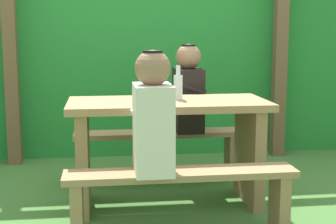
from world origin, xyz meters
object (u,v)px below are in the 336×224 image
at_px(bench_far, 159,145).
at_px(cell_phone, 144,100).
at_px(bench_near, 181,189).
at_px(bottle_left, 178,86).
at_px(picnic_table, 168,135).
at_px(drinking_glass, 157,94).
at_px(person_black_coat, 188,91).
at_px(person_white_shirt, 153,117).

height_order(bench_far, cell_phone, cell_phone).
xyz_separation_m(bench_near, cell_phone, (-0.17, 0.60, 0.46)).
distance_m(bench_far, bottle_left, 0.78).
relative_size(picnic_table, drinking_glass, 16.16).
xyz_separation_m(picnic_table, bench_near, (0.00, -0.60, -0.21)).
relative_size(bench_far, person_black_coat, 1.95).
relative_size(person_white_shirt, person_black_coat, 1.00).
height_order(drinking_glass, bottle_left, bottle_left).
bearing_deg(cell_phone, person_white_shirt, -92.46).
distance_m(picnic_table, cell_phone, 0.30).
distance_m(bench_near, drinking_glass, 0.82).
height_order(bench_far, bottle_left, bottle_left).
relative_size(person_black_coat, bottle_left, 2.95).
height_order(bench_near, person_white_shirt, person_white_shirt).
height_order(bench_far, drinking_glass, drinking_glass).
bearing_deg(cell_phone, drinking_glass, 22.54).
relative_size(person_white_shirt, drinking_glass, 8.31).
bearing_deg(bench_far, person_white_shirt, -97.99).
xyz_separation_m(person_white_shirt, person_black_coat, (0.41, 1.19, 0.00)).
height_order(person_white_shirt, drinking_glass, person_white_shirt).
bearing_deg(bottle_left, picnic_table, -145.54).
bearing_deg(bench_near, bench_far, 90.00).
distance_m(bench_near, person_white_shirt, 0.48).
bearing_deg(bench_far, drinking_glass, -97.34).
relative_size(picnic_table, bench_near, 1.00).
bearing_deg(person_white_shirt, person_black_coat, 70.79).
distance_m(picnic_table, drinking_glass, 0.30).
xyz_separation_m(picnic_table, cell_phone, (-0.17, -0.00, 0.25)).
bearing_deg(person_white_shirt, drinking_glass, 81.44).
height_order(picnic_table, drinking_glass, drinking_glass).
bearing_deg(bench_far, bench_near, -90.00).
bearing_deg(drinking_glass, person_white_shirt, -98.56).
bearing_deg(picnic_table, person_black_coat, 67.45).
distance_m(bench_far, drinking_glass, 0.75).
height_order(drinking_glass, cell_phone, drinking_glass).
height_order(picnic_table, bench_near, picnic_table).
relative_size(picnic_table, bottle_left, 5.75).
relative_size(picnic_table, person_white_shirt, 1.95).
bearing_deg(bottle_left, person_white_shirt, -110.85).
height_order(person_white_shirt, bottle_left, person_white_shirt).
height_order(bench_near, drinking_glass, drinking_glass).
xyz_separation_m(person_white_shirt, drinking_glass, (0.10, 0.64, 0.05)).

